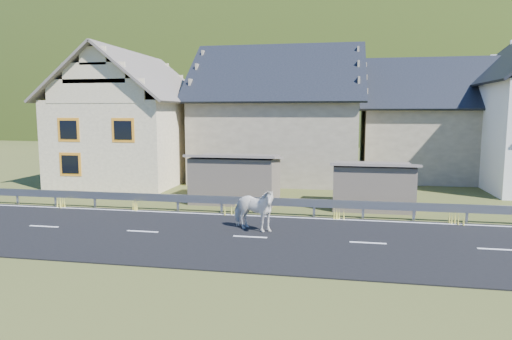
# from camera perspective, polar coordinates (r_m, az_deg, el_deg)

# --- Properties ---
(ground) EXTENTS (160.00, 160.00, 0.00)m
(ground) POSITION_cam_1_polar(r_m,az_deg,el_deg) (16.06, -0.74, -8.50)
(ground) COLOR #3A411B
(ground) RESTS_ON ground
(road) EXTENTS (60.00, 7.00, 0.04)m
(road) POSITION_cam_1_polar(r_m,az_deg,el_deg) (16.06, -0.74, -8.43)
(road) COLOR black
(road) RESTS_ON ground
(lane_markings) EXTENTS (60.00, 6.60, 0.01)m
(lane_markings) POSITION_cam_1_polar(r_m,az_deg,el_deg) (16.05, -0.74, -8.35)
(lane_markings) COLOR silver
(lane_markings) RESTS_ON road
(guardrail) EXTENTS (28.10, 0.09, 0.75)m
(guardrail) POSITION_cam_1_polar(r_m,az_deg,el_deg) (19.46, 1.38, -4.00)
(guardrail) COLOR #93969B
(guardrail) RESTS_ON ground
(shed_left) EXTENTS (4.30, 3.30, 2.40)m
(shed_left) POSITION_cam_1_polar(r_m,az_deg,el_deg) (22.47, -2.51, -1.09)
(shed_left) COLOR #6F6153
(shed_left) RESTS_ON ground
(shed_right) EXTENTS (3.80, 2.90, 2.20)m
(shed_right) POSITION_cam_1_polar(r_m,az_deg,el_deg) (21.48, 14.34, -1.98)
(shed_right) COLOR #6F6153
(shed_right) RESTS_ON ground
(house_cream) EXTENTS (7.80, 9.80, 8.30)m
(house_cream) POSITION_cam_1_polar(r_m,az_deg,el_deg) (30.12, -15.22, 7.00)
(house_cream) COLOR #FFECBE
(house_cream) RESTS_ON ground
(house_stone_a) EXTENTS (10.80, 9.80, 8.90)m
(house_stone_a) POSITION_cam_1_polar(r_m,az_deg,el_deg) (30.43, 2.95, 7.76)
(house_stone_a) COLOR tan
(house_stone_a) RESTS_ON ground
(house_stone_b) EXTENTS (9.80, 8.80, 8.10)m
(house_stone_b) POSITION_cam_1_polar(r_m,az_deg,el_deg) (32.71, 21.20, 6.55)
(house_stone_b) COLOR tan
(house_stone_b) RESTS_ON ground
(mountain) EXTENTS (440.00, 280.00, 260.00)m
(mountain) POSITION_cam_1_polar(r_m,az_deg,el_deg) (196.68, 11.02, 0.02)
(mountain) COLOR #1D310D
(mountain) RESTS_ON ground
(conifer_patch) EXTENTS (76.00, 50.00, 28.00)m
(conifer_patch) POSITION_cam_1_polar(r_m,az_deg,el_deg) (137.97, -14.48, 7.72)
(conifer_patch) COLOR black
(conifer_patch) RESTS_ON ground
(horse) EXTENTS (1.50, 2.08, 1.60)m
(horse) POSITION_cam_1_polar(r_m,az_deg,el_deg) (16.68, -0.35, -4.93)
(horse) COLOR white
(horse) RESTS_ON road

